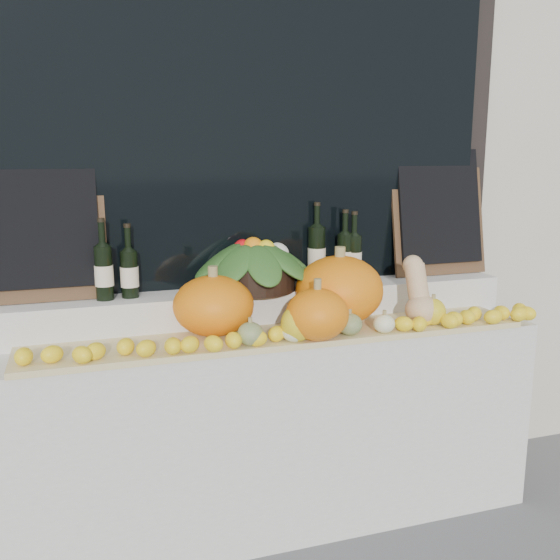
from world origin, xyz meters
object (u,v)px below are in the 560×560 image
(produce_bowl, at_px, (253,263))
(wine_bottle_tall, at_px, (317,254))
(pumpkin_left, at_px, (214,306))
(butternut_squash, at_px, (419,295))
(pumpkin_right, at_px, (339,290))

(produce_bowl, relative_size, wine_bottle_tall, 1.52)
(pumpkin_left, xyz_separation_m, butternut_squash, (0.89, -0.10, 0.00))
(pumpkin_left, bearing_deg, produce_bowl, 40.34)
(produce_bowl, xyz_separation_m, wine_bottle_tall, (0.32, 0.06, 0.02))
(produce_bowl, bearing_deg, wine_bottle_tall, 11.00)
(pumpkin_left, height_order, pumpkin_right, pumpkin_right)
(pumpkin_right, bearing_deg, produce_bowl, 150.80)
(pumpkin_right, height_order, butternut_squash, pumpkin_right)
(pumpkin_right, distance_m, wine_bottle_tall, 0.28)
(wine_bottle_tall, bearing_deg, pumpkin_right, -87.90)
(wine_bottle_tall, bearing_deg, pumpkin_left, -155.26)
(butternut_squash, xyz_separation_m, wine_bottle_tall, (-0.34, 0.35, 0.15))
(butternut_squash, bearing_deg, wine_bottle_tall, 134.66)
(pumpkin_left, bearing_deg, butternut_squash, -6.15)
(butternut_squash, bearing_deg, pumpkin_right, 163.62)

